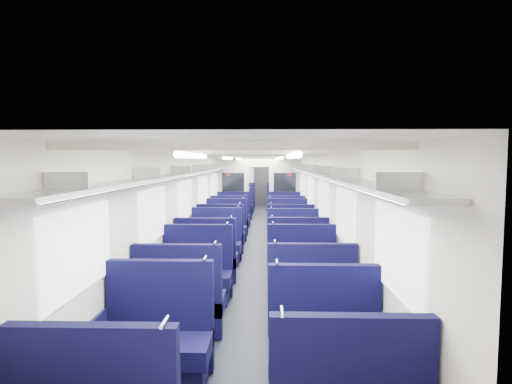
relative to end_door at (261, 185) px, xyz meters
The scene contains 39 objects.
floor 9.00m from the end_door, 90.00° to the right, with size 2.80×18.00×0.01m, color black.
ceiling 9.04m from the end_door, 90.00° to the right, with size 2.80×18.00×0.01m, color white.
wall_left 9.05m from the end_door, 98.90° to the right, with size 0.02×18.00×2.35m, color beige.
dado_left 9.07m from the end_door, 98.81° to the right, with size 0.03×17.90×0.70m, color black.
wall_right 9.05m from the end_door, 81.10° to the right, with size 0.02×18.00×2.35m, color beige.
dado_right 9.07m from the end_door, 81.19° to the right, with size 0.03×17.90×0.70m, color black.
wall_far 0.19m from the end_door, 90.00° to the left, with size 2.80×0.02×2.35m, color beige.
luggage_rack_left 9.07m from the end_door, 97.73° to the right, with size 0.36×17.40×0.18m.
luggage_rack_right 9.07m from the end_door, 82.27° to the right, with size 0.36×17.40×0.18m.
windows 9.41m from the end_door, 90.00° to the right, with size 2.78×15.60×0.75m.
ceiling_fittings 9.29m from the end_door, 90.00° to the right, with size 2.70×16.06×0.11m.
end_door is the anchor object (origin of this frame).
bulkhead 6.24m from the end_door, 90.00° to the right, with size 2.80×0.10×2.35m.
seat_2 16.05m from the end_door, 92.97° to the right, with size 1.10×0.61×1.22m.
seat_3 16.18m from the end_door, 87.06° to the right, with size 1.10×0.61×1.22m.
seat_4 14.96m from the end_door, 93.18° to the right, with size 1.10×0.61×1.22m.
seat_5 14.87m from the end_door, 86.80° to the right, with size 1.10×0.61×1.22m.
seat_6 13.74m from the end_door, 93.47° to the right, with size 1.10×0.61×1.22m.
seat_7 13.68m from the end_door, 86.52° to the right, with size 1.10×0.61×1.22m.
seat_8 12.71m from the end_door, 93.75° to the right, with size 1.10×0.61×1.22m.
seat_9 12.58m from the end_door, 86.21° to the right, with size 1.10×0.61×1.22m.
seat_10 11.41m from the end_door, 94.18° to the right, with size 1.10×0.61×1.22m.
seat_11 11.54m from the end_door, 85.87° to the right, with size 1.10×0.61×1.22m.
seat_12 10.41m from the end_door, 94.58° to the right, with size 1.10×0.61×1.22m.
seat_13 10.41m from the end_door, 85.42° to the right, with size 1.10×0.61×1.22m.
seat_14 9.26m from the end_door, 95.15° to the right, with size 1.10×0.61×1.22m.
seat_15 9.19m from the end_door, 84.81° to the right, with size 1.10×0.61×1.22m.
seat_16 8.07m from the end_door, 95.92° to the right, with size 1.10×0.61×1.22m.
seat_17 8.08m from the end_door, 84.09° to the right, with size 1.10×0.61×1.22m.
seat_18 6.92m from the end_door, 96.91° to the right, with size 1.10×0.61×1.22m.
seat_19 6.91m from the end_door, 83.07° to the right, with size 1.10×0.61×1.22m.
seat_20 4.85m from the end_door, 99.93° to the right, with size 1.10×0.61×1.22m.
seat_21 4.93m from the end_door, 80.22° to the right, with size 1.10×0.61×1.22m.
seat_22 3.83m from the end_door, 102.68° to the right, with size 1.10×0.61×1.22m.
seat_23 3.82m from the end_door, 77.27° to the right, with size 1.10×0.61×1.22m.
seat_24 2.68m from the end_door, 108.59° to the right, with size 1.10×0.61×1.22m.
seat_25 2.65m from the end_door, 71.21° to the right, with size 1.10×0.61×1.22m.
seat_26 1.67m from the end_door, 122.37° to the right, with size 1.10×0.61×1.22m.
seat_27 1.70m from the end_door, 58.34° to the right, with size 1.10×0.61×1.22m.
Camera 1 is at (0.26, -10.94, 2.20)m, focal length 28.28 mm.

